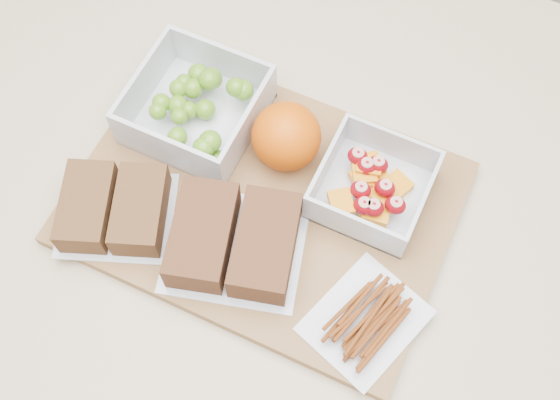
{
  "coord_description": "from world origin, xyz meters",
  "views": [
    {
      "loc": [
        0.16,
        -0.3,
        1.64
      ],
      "look_at": [
        0.02,
        0.01,
        0.93
      ],
      "focal_mm": 45.0,
      "sensor_mm": 36.0,
      "label": 1
    }
  ],
  "objects_px": {
    "sandwich_bag_left": "(114,209)",
    "pretzel_bag": "(366,317)",
    "grape_container": "(198,106)",
    "sandwich_bag_center": "(234,240)",
    "cutting_board": "(263,203)",
    "orange": "(286,136)",
    "fruit_container": "(372,187)"
  },
  "relations": [
    {
      "from": "fruit_container",
      "to": "sandwich_bag_center",
      "type": "distance_m",
      "value": 0.17
    },
    {
      "from": "cutting_board",
      "to": "fruit_container",
      "type": "xyz_separation_m",
      "value": [
        0.11,
        0.06,
        0.03
      ]
    },
    {
      "from": "cutting_board",
      "to": "pretzel_bag",
      "type": "xyz_separation_m",
      "value": [
        0.16,
        -0.08,
        0.02
      ]
    },
    {
      "from": "grape_container",
      "to": "pretzel_bag",
      "type": "distance_m",
      "value": 0.31
    },
    {
      "from": "fruit_container",
      "to": "orange",
      "type": "distance_m",
      "value": 0.11
    },
    {
      "from": "sandwich_bag_left",
      "to": "pretzel_bag",
      "type": "bearing_deg",
      "value": 1.28
    },
    {
      "from": "orange",
      "to": "sandwich_bag_center",
      "type": "bearing_deg",
      "value": -90.13
    },
    {
      "from": "orange",
      "to": "pretzel_bag",
      "type": "relative_size",
      "value": 0.56
    },
    {
      "from": "grape_container",
      "to": "sandwich_bag_left",
      "type": "xyz_separation_m",
      "value": [
        -0.02,
        -0.15,
        -0.01
      ]
    },
    {
      "from": "grape_container",
      "to": "sandwich_bag_center",
      "type": "height_order",
      "value": "grape_container"
    },
    {
      "from": "fruit_container",
      "to": "orange",
      "type": "height_order",
      "value": "orange"
    },
    {
      "from": "cutting_board",
      "to": "pretzel_bag",
      "type": "bearing_deg",
      "value": -27.53
    },
    {
      "from": "grape_container",
      "to": "orange",
      "type": "relative_size",
      "value": 1.79
    },
    {
      "from": "cutting_board",
      "to": "pretzel_bag",
      "type": "relative_size",
      "value": 2.92
    },
    {
      "from": "grape_container",
      "to": "fruit_container",
      "type": "height_order",
      "value": "grape_container"
    },
    {
      "from": "grape_container",
      "to": "orange",
      "type": "distance_m",
      "value": 0.12
    },
    {
      "from": "orange",
      "to": "sandwich_bag_center",
      "type": "xyz_separation_m",
      "value": [
        -0.0,
        -0.13,
        -0.02
      ]
    },
    {
      "from": "orange",
      "to": "pretzel_bag",
      "type": "xyz_separation_m",
      "value": [
        0.16,
        -0.15,
        -0.03
      ]
    },
    {
      "from": "fruit_container",
      "to": "orange",
      "type": "relative_size",
      "value": 1.49
    },
    {
      "from": "sandwich_bag_left",
      "to": "sandwich_bag_center",
      "type": "relative_size",
      "value": 0.89
    },
    {
      "from": "sandwich_bag_left",
      "to": "grape_container",
      "type": "bearing_deg",
      "value": 81.35
    },
    {
      "from": "sandwich_bag_center",
      "to": "pretzel_bag",
      "type": "bearing_deg",
      "value": -5.32
    },
    {
      "from": "sandwich_bag_center",
      "to": "orange",
      "type": "bearing_deg",
      "value": 89.87
    },
    {
      "from": "cutting_board",
      "to": "orange",
      "type": "distance_m",
      "value": 0.08
    },
    {
      "from": "sandwich_bag_left",
      "to": "pretzel_bag",
      "type": "distance_m",
      "value": 0.3
    },
    {
      "from": "orange",
      "to": "sandwich_bag_left",
      "type": "relative_size",
      "value": 0.5
    },
    {
      "from": "grape_container",
      "to": "sandwich_bag_center",
      "type": "xyz_separation_m",
      "value": [
        0.11,
        -0.13,
        -0.0
      ]
    },
    {
      "from": "pretzel_bag",
      "to": "cutting_board",
      "type": "bearing_deg",
      "value": 152.84
    },
    {
      "from": "fruit_container",
      "to": "sandwich_bag_left",
      "type": "xyz_separation_m",
      "value": [
        -0.25,
        -0.15,
        -0.0
      ]
    },
    {
      "from": "sandwich_bag_center",
      "to": "pretzel_bag",
      "type": "distance_m",
      "value": 0.16
    },
    {
      "from": "cutting_board",
      "to": "sandwich_bag_center",
      "type": "bearing_deg",
      "value": -92.17
    },
    {
      "from": "sandwich_bag_center",
      "to": "pretzel_bag",
      "type": "xyz_separation_m",
      "value": [
        0.16,
        -0.01,
        -0.01
      ]
    }
  ]
}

